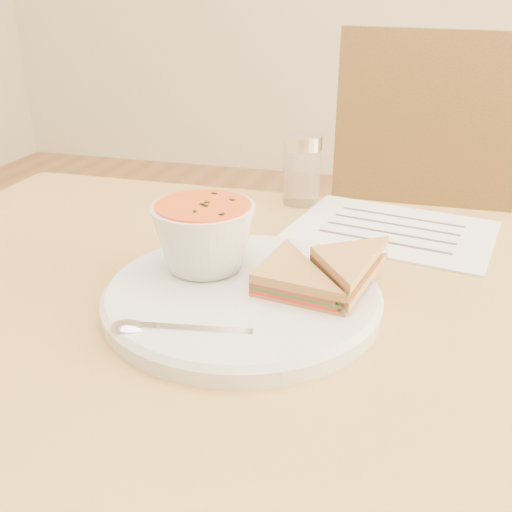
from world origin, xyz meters
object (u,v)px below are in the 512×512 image
(soup_bowl, at_px, (204,239))
(condiment_shaker, at_px, (302,170))
(plate, at_px, (242,297))
(chair_far, at_px, (378,269))

(soup_bowl, height_order, condiment_shaker, condiment_shaker)
(condiment_shaker, bearing_deg, soup_bowl, -99.03)
(plate, relative_size, soup_bowl, 2.59)
(chair_far, xyz_separation_m, soup_bowl, (-0.17, -0.63, 0.31))
(chair_far, xyz_separation_m, condiment_shaker, (-0.12, -0.32, 0.31))
(chair_far, bearing_deg, plate, 99.29)
(chair_far, relative_size, plate, 3.29)
(chair_far, distance_m, soup_bowl, 0.72)
(plate, bearing_deg, soup_bowl, 147.99)
(plate, bearing_deg, condiment_shaker, 90.93)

